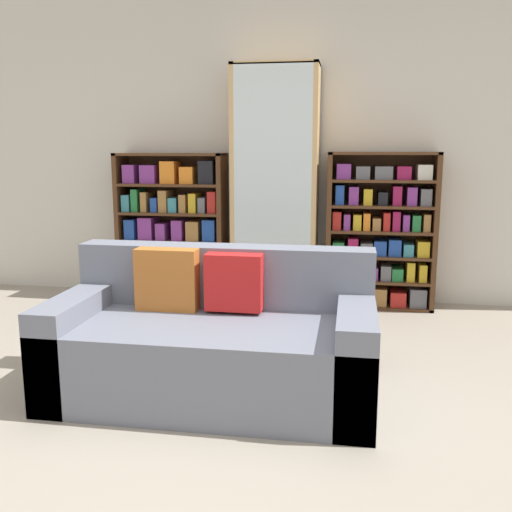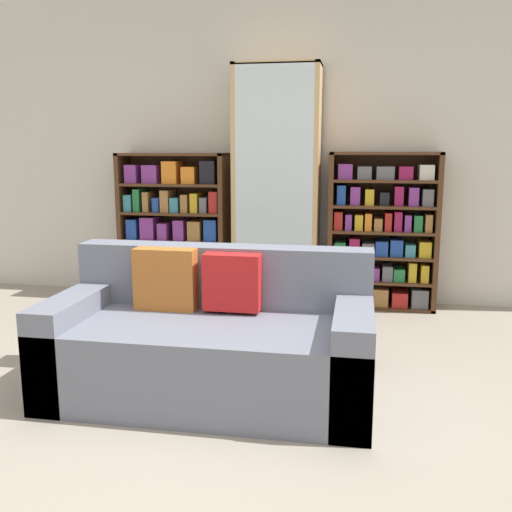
# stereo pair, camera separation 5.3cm
# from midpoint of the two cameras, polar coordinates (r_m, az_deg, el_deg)

# --- Properties ---
(ground_plane) EXTENTS (16.00, 16.00, 0.00)m
(ground_plane) POSITION_cam_midpoint_polar(r_m,az_deg,el_deg) (2.89, -4.45, -17.49)
(ground_plane) COLOR gray
(wall_back) EXTENTS (7.06, 0.06, 2.70)m
(wall_back) POSITION_cam_midpoint_polar(r_m,az_deg,el_deg) (5.19, 2.99, 10.58)
(wall_back) COLOR beige
(wall_back) RESTS_ON ground
(couch) EXTENTS (1.76, 0.87, 0.80)m
(couch) POSITION_cam_midpoint_polar(r_m,az_deg,el_deg) (3.23, -3.98, -8.69)
(couch) COLOR slate
(couch) RESTS_ON ground
(bookshelf_left) EXTENTS (0.98, 0.32, 1.32)m
(bookshelf_left) POSITION_cam_midpoint_polar(r_m,az_deg,el_deg) (5.26, -7.85, 2.75)
(bookshelf_left) COLOR #4C2D19
(bookshelf_left) RESTS_ON ground
(display_cabinet) EXTENTS (0.73, 0.36, 2.06)m
(display_cabinet) POSITION_cam_midpoint_polar(r_m,az_deg,el_deg) (4.99, 2.40, 6.84)
(display_cabinet) COLOR tan
(display_cabinet) RESTS_ON ground
(bookshelf_right) EXTENTS (0.92, 0.32, 1.33)m
(bookshelf_right) POSITION_cam_midpoint_polar(r_m,az_deg,el_deg) (5.01, 12.80, 2.07)
(bookshelf_right) COLOR #4C2D19
(bookshelf_right) RESTS_ON ground
(wine_bottle) EXTENTS (0.07, 0.07, 0.38)m
(wine_bottle) POSITION_cam_midpoint_polar(r_m,az_deg,el_deg) (4.40, 5.16, -5.26)
(wine_bottle) COLOR #192333
(wine_bottle) RESTS_ON ground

